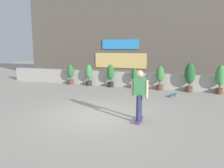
{
  "coord_description": "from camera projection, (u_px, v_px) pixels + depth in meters",
  "views": [
    {
      "loc": [
        3.2,
        -7.26,
        2.45
      ],
      "look_at": [
        0.0,
        1.5,
        0.9
      ],
      "focal_mm": 36.41,
      "sensor_mm": 36.0,
      "label": 1
    }
  ],
  "objects": [
    {
      "name": "potted_plant_6",
      "position": [
        220.0,
        77.0,
        11.69
      ],
      "size": [
        0.52,
        0.52,
        1.51
      ],
      "color": "brown",
      "rests_on": "ground"
    },
    {
      "name": "potted_plant_1",
      "position": [
        89.0,
        74.0,
        14.26
      ],
      "size": [
        0.43,
        0.43,
        1.33
      ],
      "color": "#2D2823",
      "rests_on": "ground"
    },
    {
      "name": "building_backdrop",
      "position": [
        151.0,
        36.0,
        16.95
      ],
      "size": [
        20.0,
        2.08,
        6.5
      ],
      "color": "#60564C",
      "rests_on": "ground"
    },
    {
      "name": "planter_wall",
      "position": [
        138.0,
        80.0,
        13.7
      ],
      "size": [
        18.0,
        0.4,
        0.9
      ],
      "primitive_type": "cube",
      "color": "#B2ADA3",
      "rests_on": "ground"
    },
    {
      "name": "potted_plant_4",
      "position": [
        160.0,
        76.0,
        12.75
      ],
      "size": [
        0.46,
        0.46,
        1.38
      ],
      "color": "brown",
      "rests_on": "ground"
    },
    {
      "name": "potted_plant_5",
      "position": [
        190.0,
        75.0,
        12.19
      ],
      "size": [
        0.55,
        0.55,
        1.58
      ],
      "color": "brown",
      "rests_on": "ground"
    },
    {
      "name": "potted_plant_3",
      "position": [
        134.0,
        78.0,
        13.28
      ],
      "size": [
        0.36,
        0.36,
        1.18
      ],
      "color": "brown",
      "rests_on": "ground"
    },
    {
      "name": "potted_plant_2",
      "position": [
        111.0,
        74.0,
        13.76
      ],
      "size": [
        0.45,
        0.45,
        1.36
      ],
      "color": "black",
      "rests_on": "ground"
    },
    {
      "name": "skater_far_left",
      "position": [
        139.0,
        93.0,
        7.36
      ],
      "size": [
        0.56,
        0.81,
        1.7
      ],
      "color": "#72338C",
      "rests_on": "ground"
    },
    {
      "name": "ground_plane",
      "position": [
        98.0,
        115.0,
        8.21
      ],
      "size": [
        48.0,
        48.0,
        0.0
      ],
      "primitive_type": "plane",
      "color": "#A8A093"
    },
    {
      "name": "potted_plant_0",
      "position": [
        70.0,
        73.0,
        14.71
      ],
      "size": [
        0.42,
        0.42,
        1.31
      ],
      "color": "brown",
      "rests_on": "ground"
    },
    {
      "name": "skateboard_near_camera",
      "position": [
        173.0,
        95.0,
        11.31
      ],
      "size": [
        0.45,
        0.82,
        0.08
      ],
      "color": "#266699",
      "rests_on": "ground"
    }
  ]
}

